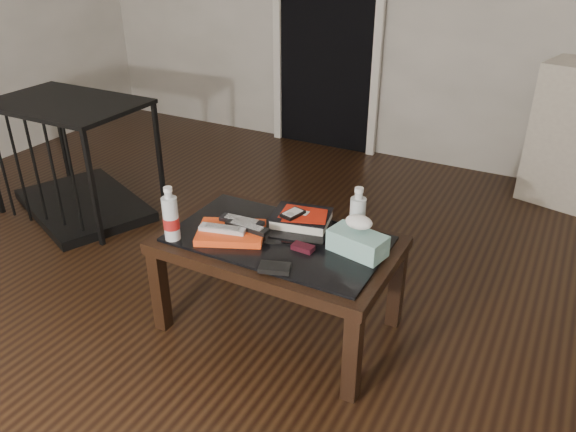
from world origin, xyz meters
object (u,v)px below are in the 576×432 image
at_px(tissue_box, 358,243).
at_px(water_bottle_right, 358,214).
at_px(water_bottle_left, 170,213).
at_px(pet_crate, 79,176).
at_px(coffee_table, 278,251).
at_px(textbook, 301,218).

bearing_deg(tissue_box, water_bottle_right, 125.76).
height_order(water_bottle_left, water_bottle_right, same).
distance_m(pet_crate, water_bottle_left, 1.48).
height_order(coffee_table, tissue_box, tissue_box).
relative_size(coffee_table, water_bottle_left, 4.20).
bearing_deg(tissue_box, coffee_table, -160.40).
bearing_deg(tissue_box, pet_crate, -179.05).
bearing_deg(pet_crate, water_bottle_left, -3.84).
height_order(pet_crate, water_bottle_left, pet_crate).
xyz_separation_m(pet_crate, textbook, (1.71, -0.27, 0.25)).
height_order(coffee_table, textbook, textbook).
relative_size(coffee_table, tissue_box, 4.35).
xyz_separation_m(coffee_table, water_bottle_right, (0.30, 0.15, 0.18)).
xyz_separation_m(water_bottle_left, water_bottle_right, (0.69, 0.36, 0.00)).
bearing_deg(water_bottle_left, tissue_box, 19.57).
distance_m(textbook, tissue_box, 0.34).
relative_size(pet_crate, water_bottle_right, 4.46).
xyz_separation_m(coffee_table, pet_crate, (-1.68, 0.44, -0.17)).
bearing_deg(water_bottle_right, coffee_table, -153.71).
relative_size(pet_crate, textbook, 4.25).
height_order(textbook, water_bottle_right, water_bottle_right).
distance_m(coffee_table, textbook, 0.19).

